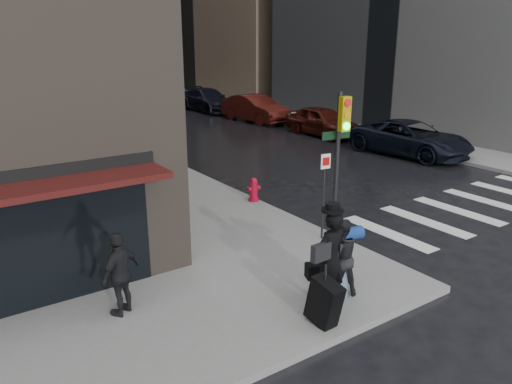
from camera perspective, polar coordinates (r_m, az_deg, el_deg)
ground at (r=11.25m, az=6.79°, el=-10.10°), size 140.00×140.00×0.00m
sidewalk_left at (r=35.41m, az=-23.60°, el=7.75°), size 4.00×50.00×0.15m
sidewalk_right at (r=40.22m, az=-4.26°, el=10.15°), size 3.00×50.00×0.15m
crosswalk at (r=17.30m, az=23.56°, el=-1.45°), size 8.50×3.00×0.01m
man_overcoat at (r=9.57m, az=8.33°, el=-8.37°), size 1.10×1.11×2.13m
man_jeans at (r=10.15m, az=9.45°, el=-7.32°), size 1.13×0.93×1.63m
man_greycoat at (r=9.69m, az=-15.23°, el=-9.00°), size 1.03×0.82×1.63m
traffic_light at (r=12.54m, az=9.44°, el=5.17°), size 0.93×0.47×3.74m
fire_hydrant at (r=15.78m, az=-0.26°, el=0.17°), size 0.43×0.33×0.76m
parked_car_0 at (r=23.55m, az=17.24°, el=5.89°), size 3.06×5.74×1.53m
parked_car_1 at (r=27.28m, az=7.58°, el=8.04°), size 1.94×4.60×1.55m
parked_car_2 at (r=31.44m, az=-0.10°, el=9.52°), size 2.14×5.13×1.65m
parked_car_3 at (r=36.19m, az=-5.53°, el=10.43°), size 2.25×5.44×1.57m
parked_car_4 at (r=41.41m, az=-9.04°, el=11.07°), size 2.07×4.29×1.41m
parked_car_5 at (r=46.56m, az=-12.32°, el=11.59°), size 1.62×4.34×1.42m
parked_car_6 at (r=52.00m, az=-14.42°, el=12.09°), size 3.06×5.76×1.54m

